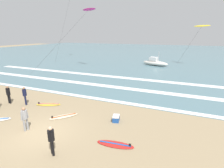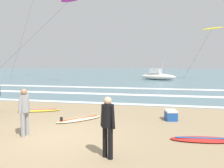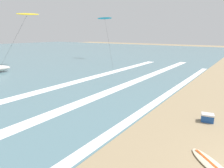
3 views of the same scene
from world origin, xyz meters
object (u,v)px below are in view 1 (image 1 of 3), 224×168
object	(u,v)px
surfer_right_near	(25,117)
offshore_boat	(155,63)
surfer_left_near	(25,94)
kite_magenta_high_left	(89,10)
surfboard_near_water	(115,144)
kite_yellow_high_right	(202,26)
cooler_box	(116,118)
surfer_left_far	(8,93)
surfer_mid_group	(51,138)
surfboard_foreground_flat	(48,104)
surfboard_left_pile	(64,116)

from	to	relation	value
surfer_right_near	offshore_boat	xyz separation A→B (m)	(3.77, 27.17, -0.40)
surfer_left_near	kite_magenta_high_left	bearing A→B (deg)	99.07
kite_magenta_high_left	surfboard_near_water	bearing A→B (deg)	-57.21
surfer_left_near	kite_yellow_high_right	world-z (taller)	kite_yellow_high_right
surfboard_near_water	kite_magenta_high_left	xyz separation A→B (m)	(-11.84, 18.38, 9.59)
kite_yellow_high_right	cooler_box	size ratio (longest dim) A/B	10.84
surfer_left_far	surfboard_near_water	size ratio (longest dim) A/B	0.74
surfer_mid_group	surfboard_near_water	size ratio (longest dim) A/B	0.74
surfer_left_near	kite_yellow_high_right	distance (m)	30.70
surfboard_foreground_flat	surfboard_left_pile	world-z (taller)	same
surfboard_left_pile	offshore_boat	size ratio (longest dim) A/B	0.36
surfer_mid_group	surfer_right_near	world-z (taller)	same
surfer_mid_group	surfer_left_near	xyz separation A→B (m)	(-6.61, 4.27, 0.00)
kite_magenta_high_left	surfboard_left_pile	bearing A→B (deg)	-67.06
surfboard_left_pile	kite_yellow_high_right	distance (m)	29.62
kite_yellow_high_right	surfboard_left_pile	bearing A→B (deg)	-110.87
surfer_right_near	surfboard_left_pile	distance (m)	2.80
surfboard_near_water	surfboard_foreground_flat	bearing A→B (deg)	157.84
surfer_right_near	surfboard_near_water	size ratio (longest dim) A/B	0.74
surfer_mid_group	surfer_left_near	distance (m)	7.87
surfboard_near_water	cooler_box	bearing A→B (deg)	110.27
surfer_mid_group	surfer_right_near	bearing A→B (deg)	159.30
surfer_left_far	surfboard_near_water	distance (m)	11.07
surfer_mid_group	surfer_left_near	size ratio (longest dim) A/B	1.00
surfboard_foreground_flat	surfboard_near_water	bearing A→B (deg)	-22.16
surfer_left_far	surfboard_near_water	bearing A→B (deg)	-10.50
kite_magenta_high_left	offshore_boat	size ratio (longest dim) A/B	1.81
surfer_mid_group	cooler_box	bearing A→B (deg)	68.87
surfboard_left_pile	surfboard_near_water	bearing A→B (deg)	-19.53
surfboard_left_pile	kite_magenta_high_left	bearing A→B (deg)	112.94
surfer_left_far	surfboard_left_pile	size ratio (longest dim) A/B	0.81
surfer_left_near	kite_magenta_high_left	size ratio (longest dim) A/B	0.16
surfer_mid_group	surfer_left_far	world-z (taller)	same
surfer_left_far	offshore_boat	xyz separation A→B (m)	(8.83, 24.42, -0.40)
surfer_left_far	kite_yellow_high_right	distance (m)	31.76
surfer_right_near	surfboard_near_water	xyz separation A→B (m)	(5.79, 0.75, -0.91)
surfer_mid_group	surfboard_foreground_flat	world-z (taller)	surfer_mid_group
surfer_left_far	cooler_box	xyz separation A→B (m)	(9.91, 0.54, -0.74)
surfer_mid_group	surfboard_near_water	bearing A→B (deg)	35.77
kite_magenta_high_left	offshore_boat	xyz separation A→B (m)	(9.82, 8.05, -9.08)
surfboard_near_water	cooler_box	distance (m)	2.72
cooler_box	surfboard_left_pile	bearing A→B (deg)	-167.39
surfboard_near_water	surfboard_left_pile	size ratio (longest dim) A/B	1.09
offshore_boat	cooler_box	size ratio (longest dim) A/B	7.87
surfer_left_far	kite_magenta_high_left	world-z (taller)	kite_magenta_high_left
surfer_left_far	offshore_boat	distance (m)	25.97
cooler_box	surfboard_near_water	bearing A→B (deg)	-69.73
surfboard_near_water	surfboard_left_pile	xyz separation A→B (m)	(-4.78, 1.69, 0.00)
surfboard_left_pile	surfer_mid_group	bearing A→B (deg)	-59.82
kite_magenta_high_left	cooler_box	world-z (taller)	kite_magenta_high_left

